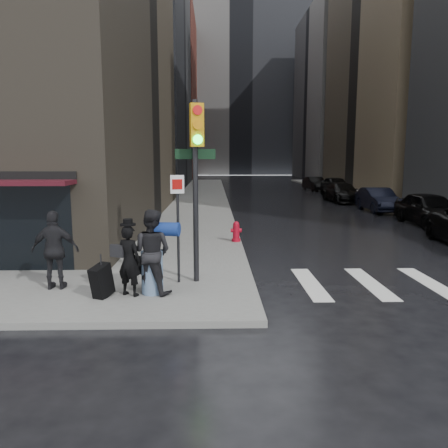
% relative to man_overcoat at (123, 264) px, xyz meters
% --- Properties ---
extents(ground, '(140.00, 140.00, 0.00)m').
position_rel_man_overcoat_xyz_m(ground, '(1.11, 0.36, -0.91)').
color(ground, black).
rests_on(ground, ground).
extents(sidewalk_left, '(4.00, 50.00, 0.15)m').
position_rel_man_overcoat_xyz_m(sidewalk_left, '(1.11, 27.36, -0.83)').
color(sidewalk_left, slate).
rests_on(sidewalk_left, ground).
extents(sidewalk_right, '(3.00, 50.00, 0.15)m').
position_rel_man_overcoat_xyz_m(sidewalk_right, '(14.61, 27.36, -0.83)').
color(sidewalk_right, slate).
rests_on(sidewalk_right, ground).
extents(bldg_left_mid, '(22.00, 24.00, 34.00)m').
position_rel_man_overcoat_xyz_m(bldg_left_mid, '(-11.89, 38.36, 16.09)').
color(bldg_left_mid, slate).
rests_on(bldg_left_mid, ground).
extents(bldg_left_far, '(22.00, 20.00, 26.00)m').
position_rel_man_overcoat_xyz_m(bldg_left_far, '(-11.89, 62.36, 12.09)').
color(bldg_left_far, brown).
rests_on(bldg_left_far, ground).
extents(bldg_right_far, '(22.00, 20.00, 25.00)m').
position_rel_man_overcoat_xyz_m(bldg_right_far, '(27.11, 58.36, 11.59)').
color(bldg_right_far, slate).
rests_on(bldg_right_far, ground).
extents(bldg_distant, '(40.00, 12.00, 32.00)m').
position_rel_man_overcoat_xyz_m(bldg_distant, '(7.11, 78.36, 15.09)').
color(bldg_distant, slate).
rests_on(bldg_distant, ground).
extents(man_overcoat, '(1.21, 0.79, 1.82)m').
position_rel_man_overcoat_xyz_m(man_overcoat, '(0.00, 0.00, 0.00)').
color(man_overcoat, black).
rests_on(man_overcoat, ground).
extents(man_jeans, '(1.38, 1.11, 1.98)m').
position_rel_man_overcoat_xyz_m(man_jeans, '(0.62, 0.19, 0.24)').
color(man_jeans, black).
rests_on(man_jeans, ground).
extents(man_greycoat, '(1.13, 0.49, 1.91)m').
position_rel_man_overcoat_xyz_m(man_greycoat, '(-1.75, 0.60, 0.20)').
color(man_greycoat, black).
rests_on(man_greycoat, ground).
extents(traffic_light, '(1.11, 0.61, 4.55)m').
position_rel_man_overcoat_xyz_m(traffic_light, '(1.60, 1.07, 2.17)').
color(traffic_light, black).
rests_on(traffic_light, ground).
extents(fire_hydrant, '(0.42, 0.34, 0.77)m').
position_rel_man_overcoat_xyz_m(fire_hydrant, '(2.91, 6.50, -0.42)').
color(fire_hydrant, '#A40A1D').
rests_on(fire_hydrant, ground).
extents(parked_car_1, '(1.93, 4.77, 1.62)m').
position_rel_man_overcoat_xyz_m(parked_car_1, '(12.58, 11.12, -0.10)').
color(parked_car_1, black).
rests_on(parked_car_1, ground).
extents(parked_car_2, '(1.55, 4.39, 1.44)m').
position_rel_man_overcoat_xyz_m(parked_car_2, '(12.17, 16.76, -0.19)').
color(parked_car_2, black).
rests_on(parked_car_2, ground).
extents(parked_car_3, '(2.18, 5.00, 1.43)m').
position_rel_man_overcoat_xyz_m(parked_car_3, '(11.60, 22.39, -0.19)').
color(parked_car_3, black).
rests_on(parked_car_3, ground).
extents(parked_car_4, '(2.01, 4.84, 1.64)m').
position_rel_man_overcoat_xyz_m(parked_car_4, '(12.69, 28.02, -0.09)').
color(parked_car_4, black).
rests_on(parked_car_4, ground).
extents(parked_car_5, '(1.85, 4.26, 1.36)m').
position_rel_man_overcoat_xyz_m(parked_car_5, '(12.19, 33.65, -0.23)').
color(parked_car_5, black).
rests_on(parked_car_5, ground).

